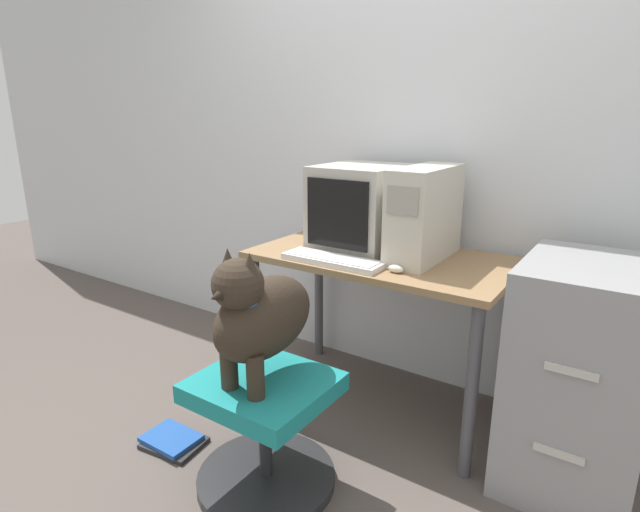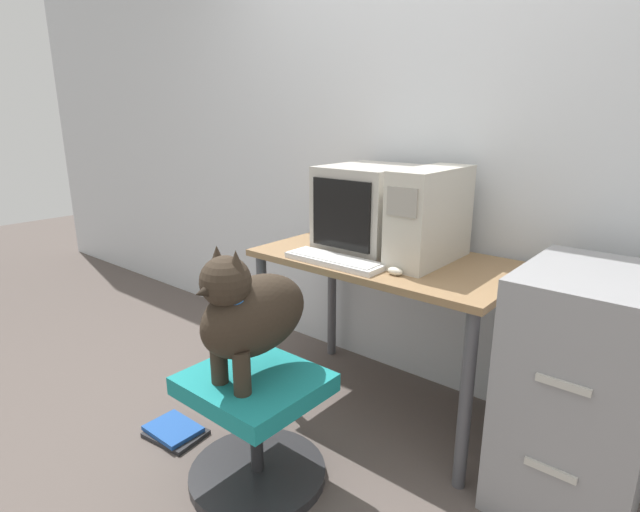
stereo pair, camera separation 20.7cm
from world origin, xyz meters
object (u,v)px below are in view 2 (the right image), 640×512
(keyboard, at_px, (335,260))
(office_chair, at_px, (256,425))
(pc_tower, at_px, (430,216))
(dog, at_px, (249,311))
(crt_monitor, at_px, (369,208))
(filing_cabinet, at_px, (580,390))
(book_stack_floor, at_px, (175,431))

(keyboard, bearing_deg, office_chair, -86.82)
(pc_tower, relative_size, keyboard, 1.05)
(keyboard, bearing_deg, dog, -86.87)
(crt_monitor, xyz_separation_m, filing_cabinet, (1.02, -0.13, -0.52))
(keyboard, xyz_separation_m, filing_cabinet, (0.98, 0.17, -0.33))
(dog, bearing_deg, pc_tower, 71.73)
(keyboard, distance_m, filing_cabinet, 1.05)
(book_stack_floor, bearing_deg, keyboard, 51.35)
(crt_monitor, xyz_separation_m, book_stack_floor, (-0.42, -0.87, -0.94))
(dog, distance_m, book_stack_floor, 0.84)
(crt_monitor, distance_m, keyboard, 0.36)
(dog, bearing_deg, book_stack_floor, -174.61)
(crt_monitor, bearing_deg, office_chair, -85.45)
(pc_tower, bearing_deg, crt_monitor, 176.49)
(crt_monitor, relative_size, book_stack_floor, 1.64)
(book_stack_floor, bearing_deg, dog, 5.39)
(pc_tower, relative_size, office_chair, 0.90)
(crt_monitor, height_order, filing_cabinet, crt_monitor)
(keyboard, bearing_deg, book_stack_floor, -128.65)
(pc_tower, xyz_separation_m, office_chair, (-0.27, -0.80, -0.72))
(filing_cabinet, xyz_separation_m, book_stack_floor, (-1.43, -0.74, -0.42))
(filing_cabinet, bearing_deg, crt_monitor, 172.59)
(book_stack_floor, bearing_deg, office_chair, 6.41)
(pc_tower, distance_m, filing_cabinet, 0.87)
(office_chair, bearing_deg, filing_cabinet, 35.76)
(office_chair, bearing_deg, dog, -90.00)
(office_chair, bearing_deg, keyboard, 93.18)
(crt_monitor, height_order, dog, crt_monitor)
(dog, xyz_separation_m, book_stack_floor, (-0.48, -0.05, -0.69))
(keyboard, xyz_separation_m, office_chair, (0.03, -0.51, -0.53))
(pc_tower, distance_m, office_chair, 1.11)
(keyboard, relative_size, book_stack_floor, 1.72)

